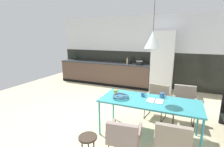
{
  "coord_description": "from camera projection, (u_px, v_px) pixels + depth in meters",
  "views": [
    {
      "loc": [
        1.57,
        -3.11,
        1.91
      ],
      "look_at": [
        -0.15,
        0.95,
        0.92
      ],
      "focal_mm": 26.53,
      "sensor_mm": 36.0,
      "label": 1
    }
  ],
  "objects": [
    {
      "name": "ground_plane",
      "position": [
        102.0,
        121.0,
        3.82
      ],
      "size": [
        8.63,
        8.63,
        0.0
      ],
      "primitive_type": "plane",
      "color": "beige"
    },
    {
      "name": "back_wall_splashback_dark",
      "position": [
        138.0,
        68.0,
        6.54
      ],
      "size": [
        6.64,
        0.12,
        1.34
      ],
      "primitive_type": "cube",
      "color": "black",
      "rests_on": "ground"
    },
    {
      "name": "back_wall_panel_upper",
      "position": [
        139.0,
        34.0,
        6.25
      ],
      "size": [
        6.64,
        0.12,
        1.34
      ],
      "primitive_type": "cube",
      "color": "silver",
      "rests_on": "back_wall_splashback_dark"
    },
    {
      "name": "kitchen_counter",
      "position": [
        104.0,
        73.0,
        6.76
      ],
      "size": [
        3.77,
        0.63,
        0.89
      ],
      "color": "brown",
      "rests_on": "ground"
    },
    {
      "name": "refrigerator_column",
      "position": [
        162.0,
        62.0,
        5.77
      ],
      "size": [
        0.75,
        0.6,
        2.1
      ],
      "primitive_type": "cube",
      "color": "silver",
      "rests_on": "ground"
    },
    {
      "name": "dining_table",
      "position": [
        149.0,
        103.0,
        3.14
      ],
      "size": [
        1.85,
        0.79,
        0.73
      ],
      "color": "teal",
      "rests_on": "ground"
    },
    {
      "name": "armchair_corner_seat",
      "position": [
        157.0,
        97.0,
        3.94
      ],
      "size": [
        0.55,
        0.54,
        0.78
      ],
      "rotation": [
        0.0,
        0.0,
        2.97
      ],
      "color": "gray",
      "rests_on": "ground"
    },
    {
      "name": "armchair_facing_counter",
      "position": [
        124.0,
        135.0,
        2.47
      ],
      "size": [
        0.54,
        0.52,
        0.72
      ],
      "rotation": [
        0.0,
        0.0,
        0.12
      ],
      "color": "gray",
      "rests_on": "ground"
    },
    {
      "name": "armchair_near_window",
      "position": [
        184.0,
        100.0,
        3.66
      ],
      "size": [
        0.51,
        0.49,
        0.84
      ],
      "rotation": [
        0.0,
        0.0,
        3.18
      ],
      "color": "gray",
      "rests_on": "ground"
    },
    {
      "name": "armchair_head_of_table",
      "position": [
        172.0,
        141.0,
        2.27
      ],
      "size": [
        0.51,
        0.5,
        0.8
      ],
      "rotation": [
        0.0,
        0.0,
        0.06
      ],
      "color": "gray",
      "rests_on": "ground"
    },
    {
      "name": "fruit_bowl",
      "position": [
        121.0,
        96.0,
        3.23
      ],
      "size": [
        0.31,
        0.31,
        0.07
      ],
      "color": "#33607F",
      "rests_on": "dining_table"
    },
    {
      "name": "open_book",
      "position": [
        155.0,
        101.0,
        3.09
      ],
      "size": [
        0.29,
        0.23,
        0.02
      ],
      "color": "white",
      "rests_on": "dining_table"
    },
    {
      "name": "mug_wide_latte",
      "position": [
        162.0,
        95.0,
        3.27
      ],
      "size": [
        0.13,
        0.09,
        0.09
      ],
      "color": "#335B93",
      "rests_on": "dining_table"
    },
    {
      "name": "mug_white_ceramic",
      "position": [
        116.0,
        92.0,
        3.5
      ],
      "size": [
        0.12,
        0.08,
        0.08
      ],
      "color": "gold",
      "rests_on": "dining_table"
    },
    {
      "name": "mug_tall_blue",
      "position": [
        143.0,
        95.0,
        3.31
      ],
      "size": [
        0.11,
        0.07,
        0.08
      ],
      "color": "#335B93",
      "rests_on": "dining_table"
    },
    {
      "name": "cooking_pot",
      "position": [
        139.0,
        63.0,
        6.03
      ],
      "size": [
        0.25,
        0.25,
        0.17
      ],
      "color": "black",
      "rests_on": "kitchen_counter"
    },
    {
      "name": "bottle_wine_green",
      "position": [
        75.0,
        57.0,
        7.35
      ],
      "size": [
        0.07,
        0.07,
        0.32
      ],
      "color": "#0F3319",
      "rests_on": "kitchen_counter"
    },
    {
      "name": "bottle_spice_small",
      "position": [
        127.0,
        62.0,
        6.14
      ],
      "size": [
        0.06,
        0.06,
        0.25
      ],
      "color": "tan",
      "rests_on": "kitchen_counter"
    },
    {
      "name": "bottle_oil_tall",
      "position": [
        131.0,
        61.0,
        6.27
      ],
      "size": [
        0.06,
        0.06,
        0.3
      ],
      "color": "black",
      "rests_on": "kitchen_counter"
    },
    {
      "name": "side_stool",
      "position": [
        88.0,
        140.0,
        2.49
      ],
      "size": [
        0.28,
        0.28,
        0.44
      ],
      "color": "#382B21",
      "rests_on": "ground"
    },
    {
      "name": "pendant_lamp_over_table_near",
      "position": [
        153.0,
        40.0,
        2.91
      ],
      "size": [
        0.29,
        0.29,
        0.92
      ],
      "color": "black"
    }
  ]
}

